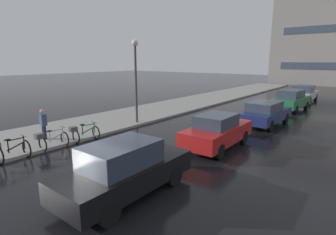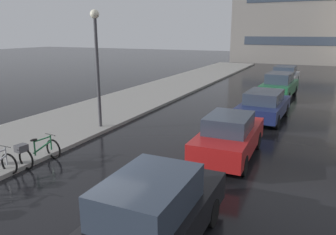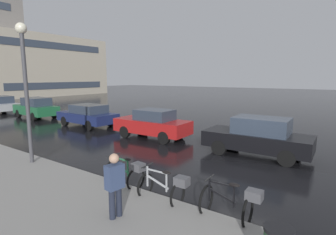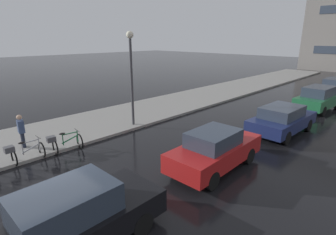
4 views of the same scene
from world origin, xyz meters
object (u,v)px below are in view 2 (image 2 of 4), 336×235
object	(u,v)px
bicycle_third	(36,152)
streetlamp	(97,54)
car_green	(279,85)
car_silver	(285,75)
car_navy	(264,105)
car_black	(152,215)
car_red	(229,136)

from	to	relation	value
bicycle_third	streetlamp	xyz separation A→B (m)	(-0.60, 4.27, 2.86)
car_green	bicycle_third	bearing A→B (deg)	-110.32
car_green	streetlamp	distance (m)	13.01
car_silver	streetlamp	size ratio (longest dim) A/B	0.86
car_navy	car_silver	bearing A→B (deg)	91.38
bicycle_third	car_green	world-z (taller)	car_green
car_black	car_navy	size ratio (longest dim) A/B	0.97
car_black	car_navy	world-z (taller)	car_black
car_silver	streetlamp	bearing A→B (deg)	-109.75
bicycle_third	car_green	xyz separation A→B (m)	(5.69, 15.38, 0.35)
car_silver	streetlamp	world-z (taller)	streetlamp
bicycle_third	car_silver	bearing A→B (deg)	75.55
car_black	car_silver	world-z (taller)	car_black
car_red	car_green	bearing A→B (deg)	89.04
car_green	car_silver	size ratio (longest dim) A/B	1.01
car_black	car_green	bearing A→B (deg)	89.22
car_black	car_green	distance (m)	17.64
streetlamp	car_green	bearing A→B (deg)	60.45
car_red	streetlamp	bearing A→B (deg)	171.22
car_silver	car_navy	bearing A→B (deg)	-88.62
car_navy	car_green	xyz separation A→B (m)	(-0.04, 6.35, 0.07)
car_black	car_red	size ratio (longest dim) A/B	1.03
bicycle_third	car_silver	distance (m)	21.80
bicycle_third	car_black	size ratio (longest dim) A/B	0.33
car_black	car_green	xyz separation A→B (m)	(0.24, 17.64, 0.02)
car_green	car_black	bearing A→B (deg)	-90.78
bicycle_third	car_navy	size ratio (longest dim) A/B	0.32
bicycle_third	car_green	bearing A→B (deg)	69.68
car_black	streetlamp	bearing A→B (deg)	132.84
car_black	car_green	world-z (taller)	car_green
car_navy	car_silver	xyz separation A→B (m)	(-0.29, 12.08, 0.03)
bicycle_third	car_navy	distance (m)	10.70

